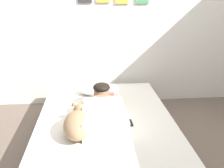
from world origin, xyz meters
The scene contains 8 objects.
ground_plane centered at (0.00, 0.00, 0.00)m, with size 13.29×13.29×0.00m, color #66564C.
back_wall centered at (0.00, 1.37, 1.25)m, with size 4.65×0.12×2.50m.
bed centered at (-0.19, 0.13, 0.17)m, with size 1.46×2.09×0.34m.
pillow centered at (-0.23, 0.78, 0.40)m, with size 0.52×0.32×0.11m, color white.
person_lying centered at (-0.21, 0.07, 0.45)m, with size 0.43×0.92×0.27m.
dog centered at (-0.46, -0.19, 0.45)m, with size 0.26×0.57×0.21m.
coffee_cup centered at (-0.09, 0.61, 0.38)m, with size 0.12×0.09×0.07m.
cell_phone centered at (0.04, -0.05, 0.35)m, with size 0.07×0.14×0.01m, color black.
Camera 1 is at (-0.33, -2.33, 1.59)m, focal length 40.85 mm.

